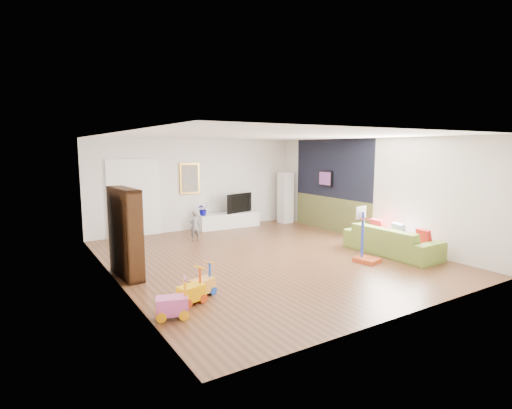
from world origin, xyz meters
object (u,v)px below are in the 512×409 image
sofa (392,240)px  basketball_hoop (368,235)px  media_console (229,220)px  bookshelf (125,233)px

sofa → basketball_hoop: 1.02m
media_console → bookshelf: (-3.90, -3.18, 0.62)m
bookshelf → basketball_hoop: size_ratio=1.42×
bookshelf → sofa: bearing=-19.7°
bookshelf → basketball_hoop: bearing=-24.5°
media_console → bookshelf: bearing=-139.2°
media_console → basketball_hoop: (0.75, -4.94, 0.37)m
sofa → basketball_hoop: (-0.97, -0.16, 0.28)m
sofa → bookshelf: bearing=73.1°
media_console → sofa: sofa is taller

